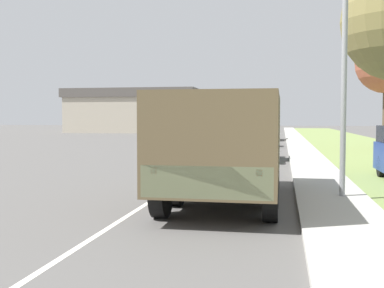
{
  "coord_description": "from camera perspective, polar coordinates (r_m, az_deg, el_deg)",
  "views": [
    {
      "loc": [
        3.24,
        1.07,
        2.1
      ],
      "look_at": [
        0.75,
        14.29,
        1.36
      ],
      "focal_mm": 45.0,
      "sensor_mm": 36.0,
      "label": 1
    }
  ],
  "objects": [
    {
      "name": "lane_centre_stripe",
      "position": [
        39.12,
        5.88,
        0.04
      ],
      "size": [
        0.12,
        120.0,
        0.0
      ],
      "color": "silver",
      "rests_on": "ground"
    },
    {
      "name": "car_nearest_ahead",
      "position": [
        24.06,
        7.63,
        -0.39
      ],
      "size": [
        1.82,
        4.62,
        1.38
      ],
      "color": "#336B3D",
      "rests_on": "ground"
    },
    {
      "name": "car_third_ahead",
      "position": [
        45.71,
        9.0,
        1.43
      ],
      "size": [
        1.71,
        4.82,
        1.75
      ],
      "color": "tan",
      "rests_on": "ground"
    },
    {
      "name": "car_second_ahead",
      "position": [
        35.41,
        7.98,
        0.75
      ],
      "size": [
        1.83,
        4.1,
        1.42
      ],
      "color": "black",
      "rests_on": "ground"
    },
    {
      "name": "grass_strip_right",
      "position": [
        39.4,
        18.89,
        -0.08
      ],
      "size": [
        7.0,
        120.0,
        0.02
      ],
      "color": "olive",
      "rests_on": "ground"
    },
    {
      "name": "lamp_post",
      "position": [
        12.86,
        16.69,
        12.49
      ],
      "size": [
        1.69,
        0.24,
        6.87
      ],
      "color": "gray",
      "rests_on": "sidewalk_right"
    },
    {
      "name": "ground_plane",
      "position": [
        39.12,
        5.88,
        0.04
      ],
      "size": [
        180.0,
        180.0,
        0.0
      ],
      "primitive_type": "plane",
      "color": "#565451"
    },
    {
      "name": "military_truck",
      "position": [
        11.97,
        4.14,
        0.46
      ],
      "size": [
        2.57,
        6.71,
        2.69
      ],
      "color": "#606647",
      "rests_on": "ground"
    },
    {
      "name": "sidewalk_right",
      "position": [
        39.01,
        12.48,
        0.06
      ],
      "size": [
        1.8,
        120.0,
        0.12
      ],
      "color": "#ADAAA3",
      "rests_on": "ground"
    },
    {
      "name": "building_distant",
      "position": [
        71.07,
        -6.55,
        3.94
      ],
      "size": [
        18.84,
        11.69,
        6.17
      ],
      "color": "#B2A893",
      "rests_on": "ground"
    }
  ]
}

